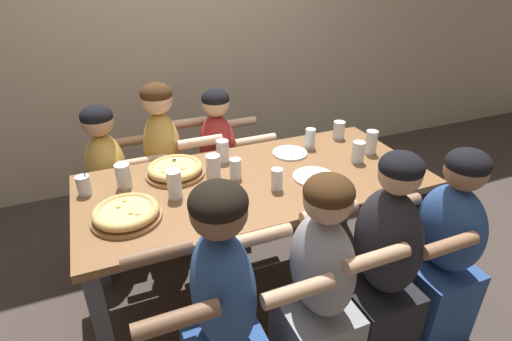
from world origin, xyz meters
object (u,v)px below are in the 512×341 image
drinking_glass_a (358,153)px  diner_near_midright (380,273)px  drinking_glass_f (371,144)px  diner_far_center (220,172)px  drinking_glass_c (310,140)px  empty_plate_a (314,177)px  pizza_board_main (175,170)px  pizza_board_second (126,213)px  drinking_glass_b (213,169)px  diner_near_center (318,295)px  cocktail_glass_blue (84,186)px  diner_far_midleft (167,176)px  drinking_glass_d (339,131)px  drinking_glass_i (174,185)px  diner_far_left (112,193)px  diner_near_midleft (223,320)px  drinking_glass_g (277,181)px  drinking_glass_j (235,170)px  empty_plate_b (290,153)px  drinking_glass_e (223,152)px  drinking_glass_h (124,178)px  diner_near_right (442,256)px

drinking_glass_a → diner_near_midright: (-0.26, -0.61, -0.31)m
drinking_glass_f → diner_far_center: bearing=141.3°
drinking_glass_c → diner_far_center: bearing=138.9°
empty_plate_a → drinking_glass_a: 0.34m
pizza_board_main → diner_near_midright: size_ratio=0.28×
pizza_board_second → drinking_glass_f: 1.46m
drinking_glass_b → diner_near_center: bearing=-71.5°
cocktail_glass_blue → drinking_glass_a: same height
diner_far_midleft → drinking_glass_c: bearing=63.9°
drinking_glass_d → drinking_glass_f: (0.05, -0.27, 0.01)m
pizza_board_second → diner_far_midleft: (0.31, 0.77, -0.27)m
drinking_glass_i → diner_near_center: size_ratio=0.13×
empty_plate_a → diner_far_midleft: 1.04m
drinking_glass_b → diner_far_midleft: size_ratio=0.12×
diner_near_center → pizza_board_main: bearing=25.9°
drinking_glass_b → diner_far_left: diner_far_left is taller
drinking_glass_a → cocktail_glass_blue: bearing=171.3°
pizza_board_second → empty_plate_a: pizza_board_second is taller
drinking_glass_d → diner_near_midleft: (-1.12, -0.94, -0.28)m
drinking_glass_a → drinking_glass_g: 0.58m
drinking_glass_g → diner_near_midright: 0.66m
drinking_glass_a → drinking_glass_j: bearing=173.0°
drinking_glass_j → diner_near_midleft: size_ratio=0.10×
drinking_glass_b → diner_far_midleft: bearing=106.0°
empty_plate_a → diner_near_center: size_ratio=0.20×
cocktail_glass_blue → diner_far_center: (0.85, 0.46, -0.32)m
pizza_board_main → cocktail_glass_blue: size_ratio=2.60×
empty_plate_b → diner_far_left: 1.17m
diner_near_center → diner_near_midleft: bearing=90.0°
drinking_glass_g → diner_far_midleft: size_ratio=0.10×
empty_plate_a → drinking_glass_e: (-0.39, 0.38, 0.05)m
pizza_board_main → diner_far_midleft: size_ratio=0.28×
diner_far_midleft → diner_near_midright: (0.74, -1.29, -0.02)m
empty_plate_a → diner_near_center: bearing=-116.5°
drinking_glass_g → pizza_board_second: bearing=178.4°
pizza_board_main → diner_far_left: 0.64m
drinking_glass_g → pizza_board_main: bearing=141.4°
drinking_glass_f → diner_far_left: 1.65m
drinking_glass_b → diner_near_midleft: size_ratio=0.12×
drinking_glass_h → drinking_glass_i: drinking_glass_i is taller
drinking_glass_e → diner_near_center: size_ratio=0.12×
pizza_board_second → cocktail_glass_blue: bearing=118.3°
pizza_board_second → drinking_glass_j: bearing=16.2°
diner_near_right → diner_far_midleft: size_ratio=0.93×
diner_near_right → diner_far_left: diner_near_right is taller
diner_far_midleft → empty_plate_b: bearing=57.3°
pizza_board_main → drinking_glass_f: (1.15, -0.18, 0.03)m
diner_far_center → pizza_board_main: bearing=-41.4°
drinking_glass_i → diner_near_center: 0.85m
drinking_glass_c → diner_near_midleft: (-0.87, -0.88, -0.28)m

